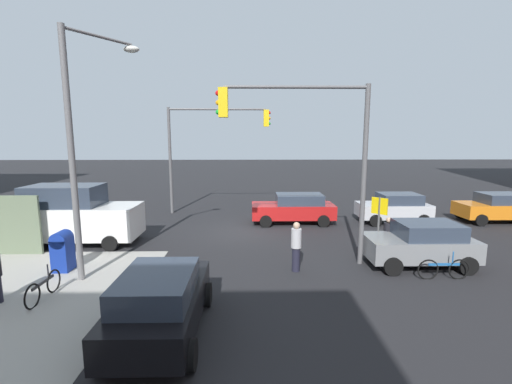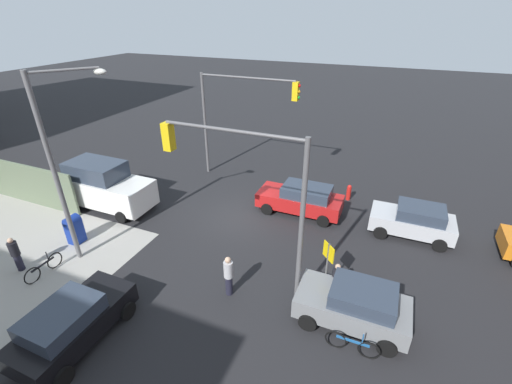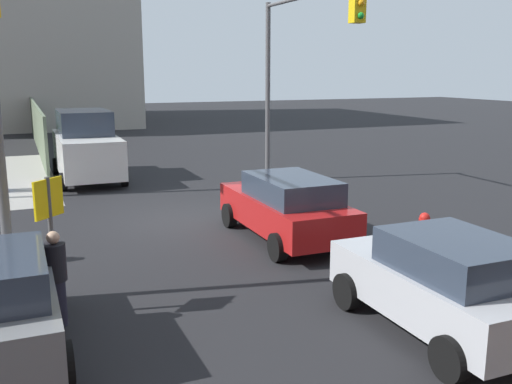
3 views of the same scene
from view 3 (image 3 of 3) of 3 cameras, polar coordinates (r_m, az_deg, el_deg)
name	(u,v)px [view 3 (image 3 of 3)]	position (r m, az deg, el deg)	size (l,w,h in m)	color
ground_plane	(186,219)	(16.17, -7.01, -2.72)	(120.00, 120.00, 0.00)	black
construction_fence	(36,125)	(33.43, -21.11, 6.24)	(20.43, 0.12, 2.40)	#607056
traffic_signal_se_corner	(298,53)	(19.23, 4.22, 13.73)	(6.26, 0.36, 6.50)	#59595B
warning_sign_two_way	(50,223)	(9.98, -19.88, -2.89)	(0.48, 0.48, 2.40)	#4C4C4C
fire_hydrant	(424,232)	(13.59, 16.44, -3.85)	(0.26, 0.26, 0.94)	red
sedan_red	(286,206)	(13.97, 3.05, -1.42)	(4.49, 2.02, 1.62)	#B21919
sedan_silver	(444,282)	(9.51, 18.28, -8.55)	(3.80, 2.02, 1.62)	#B7BABF
van_white_delivery	(86,146)	(22.74, -16.61, 4.41)	(5.40, 2.32, 2.62)	white
pedestrian_crossing	(56,277)	(9.83, -19.38, -8.05)	(0.36, 0.36, 1.59)	black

